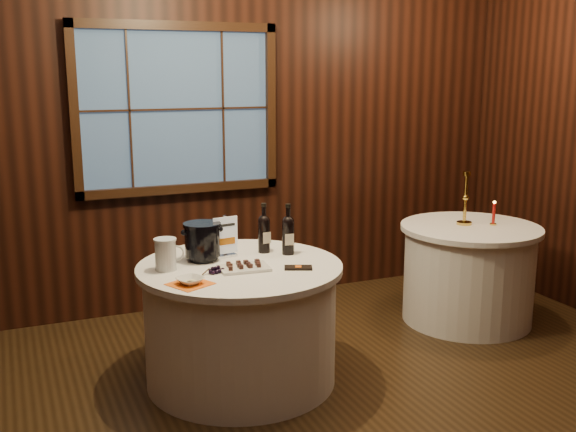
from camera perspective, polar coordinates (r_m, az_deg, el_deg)
name	(u,v)px	position (r m, az deg, el deg)	size (l,w,h in m)	color
back_wall	(177,122)	(5.47, -9.38, 7.82)	(6.00, 0.10, 3.00)	black
main_table	(241,322)	(4.32, -4.03, -8.98)	(1.28, 1.28, 0.77)	white
side_table	(468,273)	(5.50, 15.01, -4.68)	(1.08, 1.08, 0.77)	white
sign_stand	(225,243)	(4.36, -5.34, -2.27)	(0.17, 0.10, 0.27)	silver
port_bottle_left	(264,231)	(4.43, -2.05, -1.29)	(0.08, 0.09, 0.33)	black
port_bottle_right	(288,233)	(4.39, 0.01, -1.41)	(0.08, 0.09, 0.34)	black
ice_bucket	(202,241)	(4.28, -7.26, -2.09)	(0.24, 0.24, 0.24)	black
chocolate_plate	(244,267)	(4.09, -3.74, -4.30)	(0.31, 0.22, 0.04)	silver
chocolate_box	(298,268)	(4.10, 0.87, -4.40)	(0.17, 0.08, 0.01)	black
grape_bunch	(217,270)	(4.03, -6.05, -4.59)	(0.16, 0.08, 0.04)	black
glass_pitcher	(166,254)	(4.12, -10.31, -3.19)	(0.18, 0.14, 0.20)	silver
orange_napkin	(190,284)	(3.85, -8.28, -5.71)	(0.21, 0.21, 0.00)	orange
cracker_bowl	(190,281)	(3.84, -8.29, -5.43)	(0.15, 0.15, 0.04)	silver
brass_candlestick	(465,206)	(5.41, 14.76, 0.87)	(0.12, 0.12, 0.42)	gold
red_candle	(494,215)	(5.47, 17.01, 0.05)	(0.05, 0.05, 0.19)	gold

